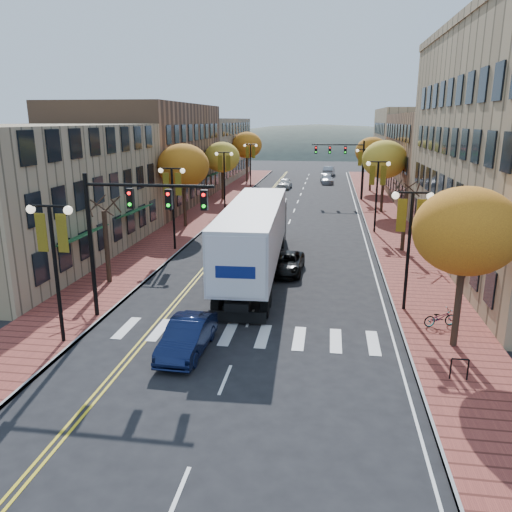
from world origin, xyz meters
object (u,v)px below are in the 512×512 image
at_px(semi_truck, 256,231).
at_px(navy_sedan, 187,337).
at_px(bicycle, 440,318).
at_px(black_suv, 286,263).

height_order(semi_truck, navy_sedan, semi_truck).
distance_m(navy_sedan, bicycle, 11.53).
height_order(black_suv, bicycle, black_suv).
bearing_deg(bicycle, black_suv, 25.47).
xyz_separation_m(semi_truck, navy_sedan, (-1.20, -11.58, -1.95)).
height_order(semi_truck, black_suv, semi_truck).
distance_m(navy_sedan, black_suv, 12.12).
bearing_deg(navy_sedan, bicycle, 22.08).
bearing_deg(black_suv, bicycle, -43.28).
height_order(navy_sedan, bicycle, navy_sedan).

